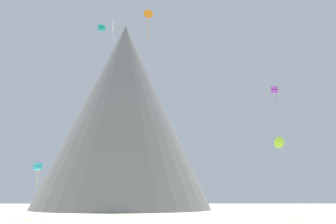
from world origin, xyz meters
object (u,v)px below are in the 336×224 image
object	(u,v)px
kite_violet_mid	(274,90)
rock_massif	(126,118)
kite_cyan_low	(38,167)
kite_white_high	(113,27)
kite_orange_high	(148,14)
kite_teal_high	(102,28)
kite_lime_mid	(279,143)

from	to	relation	value
kite_violet_mid	rock_massif	bearing A→B (deg)	137.09
kite_cyan_low	kite_white_high	bearing A→B (deg)	85.14
kite_orange_high	kite_teal_high	bearing A→B (deg)	-33.38
kite_cyan_low	kite_orange_high	xyz separation A→B (m)	(22.27, -4.98, 31.08)
kite_orange_high	kite_lime_mid	xyz separation A→B (m)	(25.86, 0.07, -26.72)
kite_white_high	kite_teal_high	world-z (taller)	kite_teal_high
kite_white_high	kite_orange_high	xyz separation A→B (m)	(6.40, 6.26, 5.50)
kite_white_high	kite_lime_mid	distance (m)	39.13
kite_violet_mid	kite_lime_mid	size ratio (longest dim) A/B	1.35
kite_orange_high	kite_lime_mid	world-z (taller)	kite_orange_high
kite_violet_mid	kite_lime_mid	bearing A→B (deg)	86.09
kite_white_high	kite_orange_high	world-z (taller)	kite_orange_high
rock_massif	kite_teal_high	xyz separation A→B (m)	(-1.45, -47.29, 10.62)
kite_orange_high	kite_lime_mid	bearing A→B (deg)	167.14
kite_teal_high	kite_lime_mid	size ratio (longest dim) A/B	0.71
rock_massif	kite_cyan_low	distance (m)	51.68
kite_white_high	kite_lime_mid	world-z (taller)	kite_white_high
kite_white_high	kite_violet_mid	distance (m)	32.78
kite_white_high	kite_teal_high	xyz separation A→B (m)	(-3.76, 10.03, 4.10)
kite_violet_mid	kite_orange_high	xyz separation A→B (m)	(-24.14, 4.55, 17.30)
rock_massif	kite_cyan_low	size ratio (longest dim) A/B	14.92
kite_orange_high	kite_lime_mid	distance (m)	37.19
kite_white_high	kite_teal_high	distance (m)	11.47
rock_massif	kite_orange_high	bearing A→B (deg)	-80.33
kite_cyan_low	kite_lime_mid	xyz separation A→B (m)	(48.13, -4.91, 4.36)
kite_cyan_low	kite_teal_high	size ratio (longest dim) A/B	3.12
kite_cyan_low	kite_teal_high	xyz separation A→B (m)	(12.11, -1.22, 29.69)
rock_massif	kite_white_high	xyz separation A→B (m)	(2.31, -57.32, 6.52)
rock_massif	kite_violet_mid	world-z (taller)	rock_massif
rock_massif	kite_violet_mid	distance (m)	64.80
kite_cyan_low	kite_violet_mid	world-z (taller)	kite_violet_mid
rock_massif	kite_cyan_low	bearing A→B (deg)	-106.40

